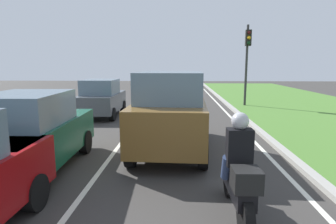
{
  "coord_description": "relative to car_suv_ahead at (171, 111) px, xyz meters",
  "views": [
    {
      "loc": [
        1.16,
        0.85,
        2.48
      ],
      "look_at": [
        0.85,
        8.48,
        1.2
      ],
      "focal_mm": 30.44,
      "sensor_mm": 36.0,
      "label": 1
    }
  ],
  "objects": [
    {
      "name": "ground_plane",
      "position": [
        -0.91,
        5.07,
        -1.17
      ],
      "size": [
        60.0,
        60.0,
        0.0
      ],
      "primitive_type": "plane",
      "color": "#383533"
    },
    {
      "name": "car_sedan_left_lane",
      "position": [
        -3.17,
        -1.93,
        -0.25
      ],
      "size": [
        1.96,
        4.36,
        1.86
      ],
      "rotation": [
        0.0,
        0.0,
        0.03
      ],
      "color": "#0C472D",
      "rests_on": "ground"
    },
    {
      "name": "traffic_light_near_right",
      "position": [
        4.16,
        8.94,
        2.01
      ],
      "size": [
        0.32,
        0.5,
        4.74
      ],
      "color": "#2D2D2D",
      "rests_on": "ground"
    },
    {
      "name": "curb_right",
      "position": [
        3.19,
        5.07,
        -1.11
      ],
      "size": [
        0.24,
        48.0,
        0.12
      ],
      "primitive_type": "cube",
      "color": "#9E9B93",
      "rests_on": "ground"
    },
    {
      "name": "rider_person",
      "position": [
        1.2,
        -3.65,
        0.02
      ],
      "size": [
        0.51,
        0.41,
        1.16
      ],
      "rotation": [
        0.0,
        0.0,
        0.02
      ],
      "color": "black",
      "rests_on": "ground"
    },
    {
      "name": "lane_line_center",
      "position": [
        -1.61,
        5.07,
        -1.16
      ],
      "size": [
        0.12,
        32.0,
        0.01
      ],
      "primitive_type": "cube",
      "color": "silver",
      "rests_on": "ground"
    },
    {
      "name": "motorcycle",
      "position": [
        1.2,
        -3.7,
        -0.6
      ],
      "size": [
        0.41,
        1.9,
        1.01
      ],
      "rotation": [
        0.0,
        0.0,
        0.02
      ],
      "color": "black",
      "rests_on": "ground"
    },
    {
      "name": "car_hatchback_far",
      "position": [
        -3.49,
        5.36,
        -0.28
      ],
      "size": [
        1.77,
        3.72,
        1.78
      ],
      "rotation": [
        0.0,
        0.0,
        0.01
      ],
      "color": "#474C51",
      "rests_on": "ground"
    },
    {
      "name": "car_suv_ahead",
      "position": [
        0.0,
        0.0,
        0.0
      ],
      "size": [
        2.12,
        4.57,
        2.28
      ],
      "rotation": [
        0.0,
        0.0,
        -0.04
      ],
      "color": "brown",
      "rests_on": "ground"
    },
    {
      "name": "lane_line_right_edge",
      "position": [
        2.69,
        5.07,
        -1.16
      ],
      "size": [
        0.12,
        32.0,
        0.01
      ],
      "primitive_type": "cube",
      "color": "silver",
      "rests_on": "ground"
    }
  ]
}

